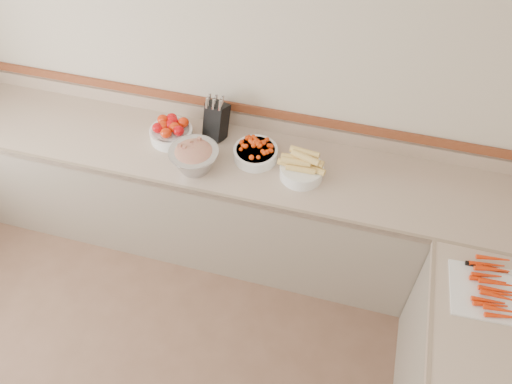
% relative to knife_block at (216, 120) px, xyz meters
% --- Properties ---
extents(back_wall, '(4.00, 0.00, 4.00)m').
position_rel_knife_block_xyz_m(back_wall, '(0.05, 0.15, 0.27)').
color(back_wall, beige).
rests_on(back_wall, ground_plane).
extents(counter_back, '(4.00, 0.65, 1.08)m').
position_rel_knife_block_xyz_m(counter_back, '(0.05, -0.18, -0.58)').
color(counter_back, tan).
rests_on(counter_back, ground_plane).
extents(knife_block, '(0.18, 0.19, 0.32)m').
position_rel_knife_block_xyz_m(knife_block, '(0.00, 0.00, 0.00)').
color(knife_block, black).
rests_on(knife_block, counter_back).
extents(tomato_bowl, '(0.28, 0.28, 0.14)m').
position_rel_knife_block_xyz_m(tomato_bowl, '(-0.28, -0.10, -0.07)').
color(tomato_bowl, white).
rests_on(tomato_bowl, counter_back).
extents(cherry_tomato_bowl, '(0.28, 0.28, 0.15)m').
position_rel_knife_block_xyz_m(cherry_tomato_bowl, '(0.30, -0.14, -0.08)').
color(cherry_tomato_bowl, white).
rests_on(cherry_tomato_bowl, counter_back).
extents(corn_bowl, '(0.29, 0.27, 0.20)m').
position_rel_knife_block_xyz_m(corn_bowl, '(0.61, -0.21, -0.06)').
color(corn_bowl, white).
rests_on(corn_bowl, counter_back).
extents(rhubarb_bowl, '(0.31, 0.31, 0.17)m').
position_rel_knife_block_xyz_m(rhubarb_bowl, '(-0.04, -0.32, -0.04)').
color(rhubarb_bowl, '#B2B2BA').
rests_on(rhubarb_bowl, counter_back).
extents(cutting_board, '(0.43, 0.38, 0.06)m').
position_rel_knife_block_xyz_m(cutting_board, '(1.70, -0.75, -0.11)').
color(cutting_board, white).
rests_on(cutting_board, counter_right).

